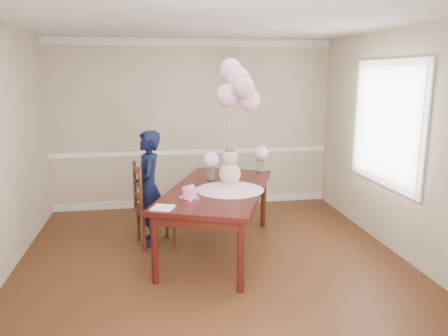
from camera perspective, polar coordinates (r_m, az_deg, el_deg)
floor at (r=5.04m, az=-1.08°, el=-13.11°), size 4.50×5.00×0.00m
ceiling at (r=4.59m, az=-1.22°, el=19.03°), size 4.50×5.00×0.02m
wall_back at (r=7.08m, az=-4.10°, el=5.68°), size 4.50×0.02×2.70m
wall_front at (r=2.26m, az=8.21°, el=-8.88°), size 4.50×0.02×2.70m
wall_right at (r=5.42m, az=23.11°, el=2.69°), size 0.02×5.00×2.70m
chair_rail_trim at (r=7.14m, az=-4.04°, el=2.08°), size 4.50×0.02×0.07m
crown_molding at (r=7.04m, az=-4.26°, el=16.07°), size 4.50×0.02×0.12m
baseboard_trim at (r=7.33m, az=-3.94°, el=-4.39°), size 4.50×0.02×0.12m
window_frame at (r=5.81m, az=20.47°, el=5.47°), size 0.02×1.66×1.56m
window_blinds at (r=5.80m, az=20.31°, el=5.48°), size 0.01×1.50×1.40m
dining_table_top at (r=5.29m, az=-0.84°, el=-2.87°), size 1.77×2.39×0.05m
table_apron at (r=5.31m, az=-0.84°, el=-3.71°), size 1.64×2.25×0.11m
table_leg_fl at (r=4.65m, az=-9.04°, el=-10.48°), size 0.10×0.10×0.75m
table_leg_fr at (r=4.43m, az=2.19°, el=-11.51°), size 0.10×0.10×0.75m
table_leg_bl at (r=6.43m, az=-2.86°, el=-3.86°), size 0.10×0.10×0.75m
table_leg_br at (r=6.27m, az=5.17°, el=-4.31°), size 0.10×0.10×0.75m
baby_skirt at (r=5.19m, az=0.77°, el=-2.26°), size 1.06×1.06×0.11m
baby_torso at (r=5.15m, az=0.77°, el=-0.75°), size 0.26×0.26×0.26m
baby_head at (r=5.11m, az=0.78°, el=1.47°), size 0.18×0.18×0.18m
baby_hair at (r=5.10m, az=0.78°, el=2.18°), size 0.13×0.13×0.13m
cake_platter at (r=4.88m, az=-4.53°, el=-3.83°), size 0.31×0.31×0.01m
birthday_cake at (r=4.87m, az=-4.54°, el=-3.17°), size 0.21×0.21×0.11m
cake_flower_a at (r=4.85m, az=-4.56°, el=-2.38°), size 0.03×0.03×0.03m
cake_flower_b at (r=4.86m, az=-4.12°, el=-2.34°), size 0.03×0.03×0.03m
rose_vase_near at (r=5.60m, az=-1.74°, el=-0.82°), size 0.14×0.14×0.17m
roses_near at (r=5.56m, az=-1.76°, el=1.12°), size 0.20×0.20×0.20m
rose_vase_far at (r=6.07m, az=4.78°, el=0.17°), size 0.14×0.14×0.17m
roses_far at (r=6.04m, az=4.81°, el=1.97°), size 0.20×0.20×0.20m
napkin at (r=4.54m, az=-8.00°, el=-5.15°), size 0.28×0.28×0.01m
balloon_weight at (r=5.82m, az=1.44°, el=-1.08°), size 0.06×0.06×0.02m
balloon_a at (r=5.69m, az=0.42°, el=9.44°), size 0.30×0.30×0.30m
balloon_b at (r=5.60m, az=2.51°, el=10.48°), size 0.30×0.30×0.30m
balloon_c at (r=5.77m, az=1.92°, el=11.61°), size 0.30×0.30×0.30m
balloon_d at (r=5.81m, az=0.89°, el=12.68°), size 0.30×0.30×0.30m
balloon_e at (r=5.73m, az=3.26°, el=8.91°), size 0.30×0.30×0.30m
balloon_ribbon_a at (r=5.74m, az=0.94°, el=3.33°), size 0.09×0.04×0.90m
balloon_ribbon_b at (r=5.69m, az=1.96°, el=3.78°), size 0.08×0.09×1.00m
balloon_ribbon_c at (r=5.77m, az=1.67°, el=4.44°), size 0.06×0.09×1.11m
balloon_ribbon_d at (r=5.78m, az=1.17°, el=5.00°), size 0.05×0.14×1.22m
balloon_ribbon_e at (r=5.77m, az=2.33°, el=3.08°), size 0.17×0.02×0.83m
dining_chair_seat at (r=5.64m, az=-8.95°, el=-5.27°), size 0.55×0.55×0.05m
chair_leg_fl at (r=5.51m, az=-10.38°, el=-8.50°), size 0.05×0.05×0.45m
chair_leg_fr at (r=5.58m, az=-6.51°, el=-8.07°), size 0.05×0.05×0.45m
chair_leg_bl at (r=5.86m, az=-11.12°, el=-7.24°), size 0.05×0.05×0.45m
chair_leg_br at (r=5.93m, az=-7.48°, el=-6.86°), size 0.05×0.05×0.45m
chair_back_post_l at (r=5.33m, az=-10.83°, el=-2.93°), size 0.05×0.05×0.59m
chair_back_post_r at (r=5.69m, az=-11.55°, el=-1.99°), size 0.05×0.05×0.59m
chair_slat_low at (r=5.55m, az=-11.15°, el=-3.71°), size 0.12×0.42×0.05m
chair_slat_mid at (r=5.50m, az=-11.22°, el=-2.02°), size 0.12×0.42×0.05m
chair_slat_top at (r=5.46m, az=-11.30°, el=-0.30°), size 0.12×0.42×0.05m
woman at (r=5.61m, az=-9.82°, el=-2.62°), size 0.36×0.54×1.47m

